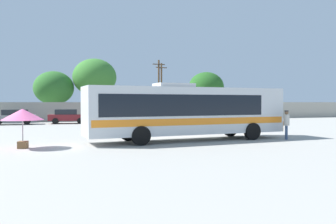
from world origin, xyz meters
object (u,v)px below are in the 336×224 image
Objects in this scene: parked_car_third_red at (132,116)px; parked_car_second_maroon at (68,116)px; utility_pole_near at (159,88)px; utility_pole_far at (161,90)px; roadside_tree_right at (206,87)px; vendor_umbrella_near_gate_pink at (23,115)px; attendant_by_bus_door at (286,123)px; roadside_tree_midright at (95,77)px; coach_bus_silver_orange at (186,110)px; parked_car_rightmost_white at (181,115)px; roadside_tree_midleft at (54,88)px; parked_car_leftmost_grey at (14,117)px.

parked_car_second_maroon is at bearing -177.22° from parked_car_third_red.
utility_pole_near is at bearing 30.60° from parked_car_second_maroon.
roadside_tree_right is (8.46, 3.76, 0.64)m from utility_pole_far.
vendor_umbrella_near_gate_pink is at bearing -127.56° from roadside_tree_right.
attendant_by_bus_door is 32.08m from roadside_tree_midright.
coach_bus_silver_orange is 2.76× the size of parked_car_rightmost_white.
utility_pole_near is (5.24, 6.97, 3.50)m from parked_car_third_red.
coach_bus_silver_orange is 1.50× the size of roadside_tree_midright.
parked_car_rightmost_white is (13.14, 0.21, -0.01)m from parked_car_second_maroon.
utility_pole_far is at bearing -156.04° from roadside_tree_right.
parked_car_third_red is (7.14, 0.35, -0.05)m from parked_car_second_maroon.
parked_car_rightmost_white is at bearing 0.91° from parked_car_second_maroon.
coach_bus_silver_orange is at bearing -109.36° from parked_car_rightmost_white.
coach_bus_silver_orange is 30.82m from roadside_tree_midleft.
roadside_tree_midleft is (-14.64, 10.19, 3.43)m from parked_car_rightmost_white.
roadside_tree_midright reaches higher than parked_car_leftmost_grey.
roadside_tree_midright reaches higher than attendant_by_bus_door.
parked_car_third_red is 0.55× the size of utility_pole_far.
coach_bus_silver_orange reaches higher than parked_car_leftmost_grey.
roadside_tree_right reaches higher than roadside_tree_midleft.
utility_pole_near is 0.98× the size of roadside_tree_midright.
parked_car_second_maroon is at bearing 108.01° from coach_bus_silver_orange.
attendant_by_bus_door is 0.26× the size of roadside_tree_right.
utility_pole_near reaches higher than vendor_umbrella_near_gate_pink.
roadside_tree_midright is at bearing 162.38° from utility_pole_far.
coach_bus_silver_orange is 29.57m from roadside_tree_midright.
attendant_by_bus_door is 32.92m from roadside_tree_right.
vendor_umbrella_near_gate_pink is (-8.96, -0.81, -0.17)m from coach_bus_silver_orange.
roadside_tree_midright is at bearing 77.67° from vendor_umbrella_near_gate_pink.
vendor_umbrella_near_gate_pink is 31.00m from roadside_tree_midright.
utility_pole_near is (17.73, 7.41, 3.45)m from parked_car_leftmost_grey.
parked_car_rightmost_white is (6.01, -0.14, 0.04)m from parked_car_third_red.
roadside_tree_right reaches higher than parked_car_second_maroon.
vendor_umbrella_near_gate_pink is 0.45× the size of parked_car_leftmost_grey.
vendor_umbrella_near_gate_pink is 31.35m from utility_pole_far.
vendor_umbrella_near_gate_pink is 22.72m from parked_car_third_red.
parked_car_rightmost_white is 13.87m from roadside_tree_right.
coach_bus_silver_orange is 20.73m from parked_car_rightmost_white.
parked_car_second_maroon is 0.93× the size of parked_car_rightmost_white.
attendant_by_bus_door is 0.22× the size of roadside_tree_midright.
vendor_umbrella_near_gate_pink is 0.45× the size of parked_car_rightmost_white.
roadside_tree_midright is at bearing -5.39° from roadside_tree_midleft.
roadside_tree_right is at bearing 22.43° from parked_car_leftmost_grey.
roadside_tree_midleft is (-8.64, 10.05, 3.47)m from parked_car_third_red.
roadside_tree_midleft reaches higher than parked_car_leftmost_grey.
roadside_tree_midright is at bearing 108.80° from parked_car_third_red.
utility_pole_near is at bearing 90.05° from attendant_by_bus_door.
parked_car_second_maroon is (2.67, 20.13, -0.84)m from vendor_umbrella_near_gate_pink.
coach_bus_silver_orange is 27.27m from utility_pole_far.
parked_car_rightmost_white is (18.49, 0.29, -0.02)m from parked_car_leftmost_grey.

